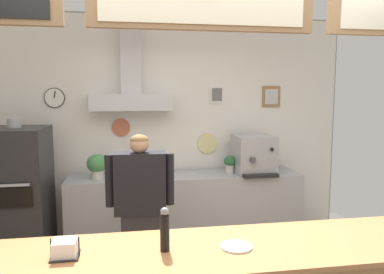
{
  "coord_description": "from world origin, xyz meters",
  "views": [
    {
      "loc": [
        -0.44,
        -2.55,
        1.92
      ],
      "look_at": [
        0.09,
        0.61,
        1.54
      ],
      "focal_mm": 35.02,
      "sensor_mm": 36.0,
      "label": 1
    }
  ],
  "objects_px": {
    "espresso_machine": "(253,154)",
    "potted_oregano": "(230,163)",
    "pizza_oven": "(18,200)",
    "napkin_holder": "(65,249)",
    "shop_worker": "(140,214)",
    "condiment_plate": "(236,247)",
    "potted_basil": "(97,165)",
    "pepper_grinder": "(165,230)",
    "potted_rosemary": "(144,167)"
  },
  "relations": [
    {
      "from": "espresso_machine",
      "to": "potted_oregano",
      "type": "relative_size",
      "value": 2.6
    },
    {
      "from": "pizza_oven",
      "to": "napkin_holder",
      "type": "height_order",
      "value": "pizza_oven"
    },
    {
      "from": "shop_worker",
      "to": "condiment_plate",
      "type": "bearing_deg",
      "value": 113.21
    },
    {
      "from": "napkin_holder",
      "to": "condiment_plate",
      "type": "height_order",
      "value": "napkin_holder"
    },
    {
      "from": "potted_basil",
      "to": "napkin_holder",
      "type": "bearing_deg",
      "value": -89.57
    },
    {
      "from": "pizza_oven",
      "to": "potted_oregano",
      "type": "xyz_separation_m",
      "value": [
        2.41,
        0.28,
        0.27
      ]
    },
    {
      "from": "espresso_machine",
      "to": "pepper_grinder",
      "type": "xyz_separation_m",
      "value": [
        -1.33,
        -2.36,
        -0.01
      ]
    },
    {
      "from": "espresso_machine",
      "to": "potted_oregano",
      "type": "xyz_separation_m",
      "value": [
        -0.29,
        0.04,
        -0.11
      ]
    },
    {
      "from": "potted_rosemary",
      "to": "pepper_grinder",
      "type": "relative_size",
      "value": 0.82
    },
    {
      "from": "pizza_oven",
      "to": "potted_oregano",
      "type": "relative_size",
      "value": 7.66
    },
    {
      "from": "pizza_oven",
      "to": "potted_oregano",
      "type": "height_order",
      "value": "pizza_oven"
    },
    {
      "from": "shop_worker",
      "to": "potted_rosemary",
      "type": "xyz_separation_m",
      "value": [
        0.08,
        1.05,
        0.23
      ]
    },
    {
      "from": "napkin_holder",
      "to": "shop_worker",
      "type": "bearing_deg",
      "value": 71.09
    },
    {
      "from": "pepper_grinder",
      "to": "napkin_holder",
      "type": "xyz_separation_m",
      "value": [
        -0.54,
        0.01,
        -0.08
      ]
    },
    {
      "from": "shop_worker",
      "to": "pepper_grinder",
      "type": "distance_m",
      "value": 1.36
    },
    {
      "from": "napkin_holder",
      "to": "espresso_machine",
      "type": "bearing_deg",
      "value": 51.43
    },
    {
      "from": "pizza_oven",
      "to": "potted_rosemary",
      "type": "xyz_separation_m",
      "value": [
        1.35,
        0.24,
        0.27
      ]
    },
    {
      "from": "potted_basil",
      "to": "napkin_holder",
      "type": "height_order",
      "value": "potted_basil"
    },
    {
      "from": "shop_worker",
      "to": "pepper_grinder",
      "type": "bearing_deg",
      "value": 96.59
    },
    {
      "from": "pizza_oven",
      "to": "condiment_plate",
      "type": "distance_m",
      "value": 2.8
    },
    {
      "from": "condiment_plate",
      "to": "potted_rosemary",
      "type": "bearing_deg",
      "value": 100.25
    },
    {
      "from": "shop_worker",
      "to": "espresso_machine",
      "type": "distance_m",
      "value": 1.81
    },
    {
      "from": "shop_worker",
      "to": "espresso_machine",
      "type": "height_order",
      "value": "shop_worker"
    },
    {
      "from": "pepper_grinder",
      "to": "condiment_plate",
      "type": "height_order",
      "value": "pepper_grinder"
    },
    {
      "from": "espresso_machine",
      "to": "pizza_oven",
      "type": "bearing_deg",
      "value": -174.9
    },
    {
      "from": "potted_rosemary",
      "to": "potted_basil",
      "type": "relative_size",
      "value": 0.73
    },
    {
      "from": "potted_rosemary",
      "to": "condiment_plate",
      "type": "relative_size",
      "value": 1.14
    },
    {
      "from": "potted_oregano",
      "to": "espresso_machine",
      "type": "bearing_deg",
      "value": -7.75
    },
    {
      "from": "pepper_grinder",
      "to": "pizza_oven",
      "type": "bearing_deg",
      "value": 122.91
    },
    {
      "from": "pepper_grinder",
      "to": "potted_oregano",
      "type": "bearing_deg",
      "value": 66.6
    },
    {
      "from": "pizza_oven",
      "to": "potted_rosemary",
      "type": "height_order",
      "value": "pizza_oven"
    },
    {
      "from": "potted_rosemary",
      "to": "potted_basil",
      "type": "bearing_deg",
      "value": -179.0
    },
    {
      "from": "shop_worker",
      "to": "potted_basil",
      "type": "xyz_separation_m",
      "value": [
        -0.46,
        1.04,
        0.27
      ]
    },
    {
      "from": "pizza_oven",
      "to": "condiment_plate",
      "type": "relative_size",
      "value": 9.03
    },
    {
      "from": "condiment_plate",
      "to": "potted_basil",
      "type": "bearing_deg",
      "value": 112.28
    },
    {
      "from": "potted_oregano",
      "to": "condiment_plate",
      "type": "bearing_deg",
      "value": -104.48
    },
    {
      "from": "potted_rosemary",
      "to": "pepper_grinder",
      "type": "xyz_separation_m",
      "value": [
        0.02,
        -2.36,
        0.1
      ]
    },
    {
      "from": "espresso_machine",
      "to": "potted_rosemary",
      "type": "xyz_separation_m",
      "value": [
        -1.35,
        0.0,
        -0.11
      ]
    },
    {
      "from": "potted_rosemary",
      "to": "potted_oregano",
      "type": "bearing_deg",
      "value": 2.06
    },
    {
      "from": "potted_rosemary",
      "to": "condiment_plate",
      "type": "bearing_deg",
      "value": -79.75
    },
    {
      "from": "espresso_machine",
      "to": "pepper_grinder",
      "type": "bearing_deg",
      "value": -119.37
    },
    {
      "from": "potted_oregano",
      "to": "potted_basil",
      "type": "bearing_deg",
      "value": -178.3
    },
    {
      "from": "potted_oregano",
      "to": "napkin_holder",
      "type": "distance_m",
      "value": 2.87
    },
    {
      "from": "pizza_oven",
      "to": "espresso_machine",
      "type": "relative_size",
      "value": 2.95
    },
    {
      "from": "espresso_machine",
      "to": "potted_rosemary",
      "type": "relative_size",
      "value": 2.69
    },
    {
      "from": "shop_worker",
      "to": "potted_oregano",
      "type": "bearing_deg",
      "value": -134.03
    },
    {
      "from": "condiment_plate",
      "to": "espresso_machine",
      "type": "bearing_deg",
      "value": 69.0
    },
    {
      "from": "potted_rosemary",
      "to": "pepper_grinder",
      "type": "height_order",
      "value": "pepper_grinder"
    },
    {
      "from": "napkin_holder",
      "to": "condiment_plate",
      "type": "relative_size",
      "value": 0.85
    },
    {
      "from": "shop_worker",
      "to": "napkin_holder",
      "type": "relative_size",
      "value": 10.0
    }
  ]
}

